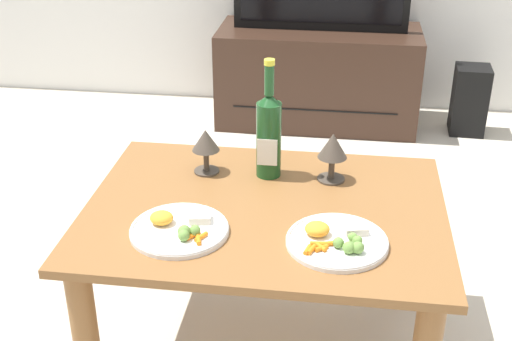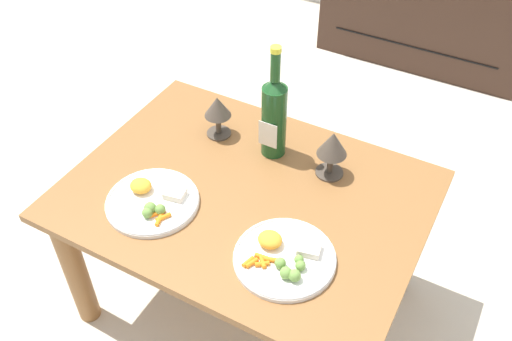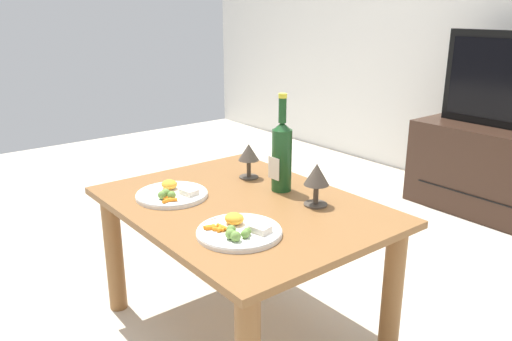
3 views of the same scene
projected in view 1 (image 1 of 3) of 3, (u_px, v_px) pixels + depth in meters
dining_table at (265, 237)px, 1.93m from camera, size 1.00×0.75×0.52m
tv_stand at (318, 76)px, 3.65m from camera, size 1.06×0.47×0.52m
floor_speaker at (469, 100)px, 3.54m from camera, size 0.18×0.18×0.36m
wine_bottle at (269, 132)px, 1.99m from camera, size 0.07×0.08×0.36m
goblet_left at (206, 143)px, 2.03m from camera, size 0.08×0.08×0.14m
goblet_right at (333, 148)px, 1.98m from camera, size 0.09×0.09×0.15m
dinner_plate_left at (179, 229)px, 1.76m from camera, size 0.26×0.26×0.05m
dinner_plate_right at (337, 240)px, 1.71m from camera, size 0.26×0.26×0.05m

